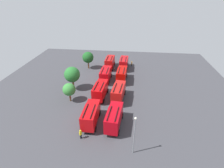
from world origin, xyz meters
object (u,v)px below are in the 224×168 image
fire_truck_3 (124,63)px  firefighter_0 (132,64)px  fire_truck_5 (100,90)px  fire_truck_6 (106,74)px  fire_truck_0 (114,117)px  lamppost (134,133)px  tree_0 (69,90)px  fire_truck_2 (122,74)px  fire_truck_7 (110,62)px  fire_truck_1 (118,92)px  firefighter_1 (81,134)px  traffic_cone_0 (105,64)px  tree_2 (88,57)px  fire_truck_4 (91,114)px  tree_1 (72,75)px

fire_truck_3 → firefighter_0: fire_truck_3 is taller
fire_truck_5 → fire_truck_6: 9.03m
fire_truck_0 → lamppost: lamppost is taller
tree_0 → lamppost: (-13.44, -14.95, 1.11)m
fire_truck_2 → fire_truck_7: 10.29m
fire_truck_6 → firefighter_0: (12.03, -7.28, -1.19)m
fire_truck_1 → lamppost: 15.96m
fire_truck_7 → firefighter_0: fire_truck_7 is taller
lamppost → firefighter_1: bearing=77.4°
fire_truck_1 → traffic_cone_0: fire_truck_1 is taller
tree_2 → fire_truck_3: bearing=-85.1°
fire_truck_4 → firefighter_0: size_ratio=4.20×
tree_1 → traffic_cone_0: size_ratio=10.80×
tree_1 → firefighter_0: bearing=-40.5°
fire_truck_3 → firefighter_1: fire_truck_3 is taller
fire_truck_7 → tree_2: 7.36m
fire_truck_3 → firefighter_1: (-32.19, 5.72, -1.11)m
fire_truck_5 → firefighter_1: size_ratio=3.98×
fire_truck_6 → firefighter_1: fire_truck_6 is taller
firefighter_1 → fire_truck_7: bearing=-58.3°
fire_truck_1 → traffic_cone_0: 22.62m
fire_truck_3 → tree_1: 19.71m
fire_truck_1 → tree_2: (17.84, 11.56, 1.66)m
fire_truck_6 → tree_2: 11.20m
fire_truck_1 → firefighter_1: fire_truck_1 is taller
fire_truck_1 → lamppost: (-15.40, -3.68, 2.05)m
firefighter_0 → tree_0: 27.32m
fire_truck_0 → fire_truck_3: bearing=3.9°
fire_truck_1 → tree_0: bearing=104.8°
tree_1 → tree_2: bearing=-2.9°
fire_truck_0 → firefighter_1: (-3.90, 5.50, -1.11)m
fire_truck_2 → firefighter_0: fire_truck_2 is taller
tree_0 → firefighter_0: bearing=-31.1°
fire_truck_0 → fire_truck_7: 28.83m
fire_truck_4 → firefighter_1: fire_truck_4 is taller
fire_truck_5 → lamppost: 17.79m
fire_truck_6 → firefighter_0: bearing=-30.1°
fire_truck_6 → fire_truck_3: bearing=-25.0°
fire_truck_2 → fire_truck_3: (9.01, -0.08, 0.00)m
fire_truck_1 → fire_truck_4: (-9.17, 4.59, 0.00)m
fire_truck_2 → fire_truck_4: size_ratio=1.01×
fire_truck_0 → lamppost: bearing=-143.6°
fire_truck_6 → traffic_cone_0: size_ratio=12.55×
fire_truck_0 → fire_truck_5: same height
fire_truck_2 → firefighter_0: bearing=-10.7°
tree_0 → tree_2: bearing=0.8°
fire_truck_2 → firefighter_0: (11.53, -2.71, -1.19)m
fire_truck_3 → fire_truck_7: bearing=89.3°
fire_truck_6 → fire_truck_7: (9.71, 0.02, 0.00)m
fire_truck_2 → fire_truck_4: bearing=168.7°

